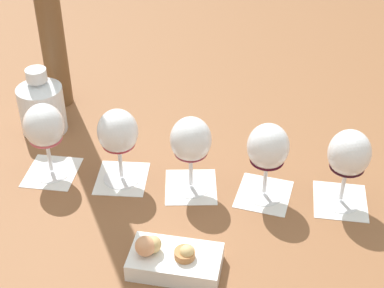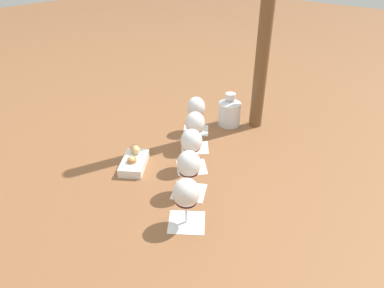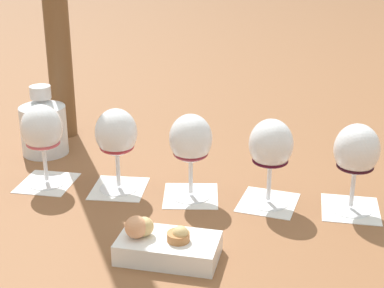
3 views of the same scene
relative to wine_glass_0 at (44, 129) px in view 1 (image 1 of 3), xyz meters
The scene contains 13 objects.
ground_plane 0.31m from the wine_glass_0, 36.59° to the left, with size 8.00×8.00×0.00m, color brown.
tasting_card_0 0.11m from the wine_glass_0, 90.00° to the left, with size 0.15×0.15×0.00m.
tasting_card_1 0.18m from the wine_glass_0, 38.16° to the left, with size 0.15×0.15×0.00m.
tasting_card_2 0.31m from the wine_glass_0, 36.51° to the left, with size 0.15×0.15×0.00m.
tasting_card_3 0.44m from the wine_glass_0, 36.73° to the left, with size 0.14×0.14×0.00m.
tasting_card_4 0.59m from the wine_glass_0, 37.02° to the left, with size 0.15×0.15×0.00m.
wine_glass_0 is the anchor object (origin of this frame).
wine_glass_1 0.15m from the wine_glass_0, 38.16° to the left, with size 0.08×0.08×0.16m.
wine_glass_2 0.29m from the wine_glass_0, 36.51° to the left, with size 0.08×0.08×0.16m.
wine_glass_3 0.43m from the wine_glass_0, 36.73° to the left, with size 0.08×0.08×0.16m.
wine_glass_4 0.58m from the wine_glass_0, 37.02° to the left, with size 0.08×0.08×0.16m.
ceramic_vase 0.17m from the wine_glass_0, 151.78° to the left, with size 0.10×0.10×0.15m.
snack_dish 0.37m from the wine_glass_0, ahead, with size 0.17×0.16×0.07m.
Camera 1 is at (0.64, -0.62, 0.74)m, focal length 55.00 mm.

